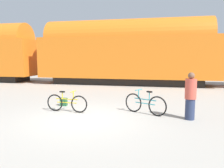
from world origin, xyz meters
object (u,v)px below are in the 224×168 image
(freight_train, at_px, (126,51))
(person_in_red, at_px, (190,96))
(bicycle_teal, at_px, (145,104))
(backpack, at_px, (64,102))
(bicycle_yellow, at_px, (67,103))

(freight_train, distance_m, person_in_red, 10.31)
(bicycle_teal, distance_m, backpack, 3.65)
(freight_train, distance_m, backpack, 8.85)
(freight_train, xyz_separation_m, bicycle_yellow, (-0.91, -9.36, -2.30))
(bicycle_teal, distance_m, bicycle_yellow, 3.00)
(freight_train, bearing_deg, backpack, -100.18)
(bicycle_yellow, bearing_deg, freight_train, 84.45)
(bicycle_yellow, bearing_deg, backpack, 120.63)
(bicycle_teal, bearing_deg, backpack, 169.16)
(person_in_red, bearing_deg, bicycle_teal, -95.43)
(person_in_red, bearing_deg, bicycle_yellow, -81.33)
(person_in_red, xyz_separation_m, backpack, (-5.12, 1.11, -0.63))
(backpack, bearing_deg, bicycle_yellow, -59.37)
(bicycle_yellow, distance_m, backpack, 1.18)
(person_in_red, bearing_deg, freight_train, -149.00)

